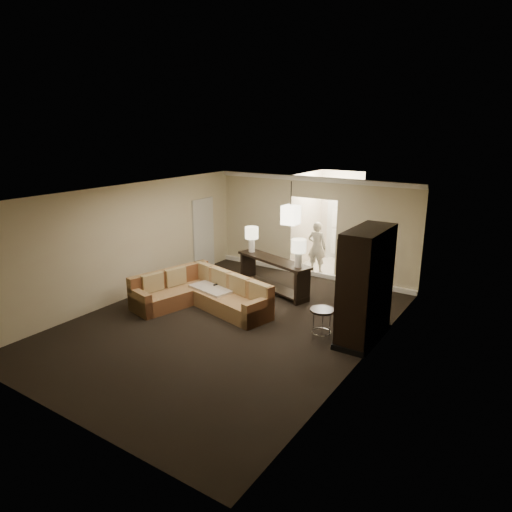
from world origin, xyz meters
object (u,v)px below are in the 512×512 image
Objects in this scene: console_table at (273,272)px; person at (317,244)px; armoire at (365,288)px; drink_table at (322,317)px; sectional_sofa at (203,294)px; coffee_table at (220,293)px.

person is at bearing 102.29° from console_table.
armoire reaches higher than drink_table.
sectional_sofa is 1.89× the size of person.
sectional_sofa is at bearing -97.71° from console_table.
coffee_table is at bearing -101.76° from console_table.
sectional_sofa is 1.38× the size of armoire.
drink_table is at bearing -150.99° from armoire.
drink_table is 0.37× the size of person.
console_table reaches higher than drink_table.
sectional_sofa is 2.00m from console_table.
sectional_sofa is at bearing 71.69° from person.
drink_table is at bearing 15.59° from sectional_sofa.
coffee_table is at bearing 90.45° from sectional_sofa.
drink_table reaches higher than coffee_table.
armoire is at bearing 21.26° from sectional_sofa.
sectional_sofa is 3.83m from armoire.
sectional_sofa reaches higher than coffee_table.
person reaches higher than sectional_sofa.
coffee_table is 2.93m from drink_table.
console_table is 3.86× the size of drink_table.
person reaches higher than coffee_table.
armoire is at bearing 29.01° from drink_table.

